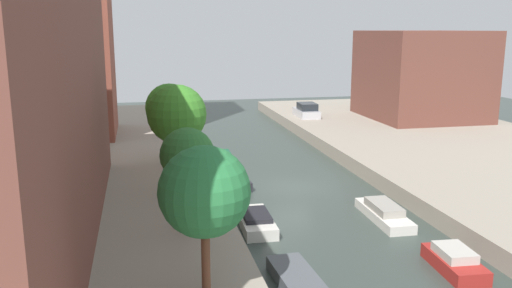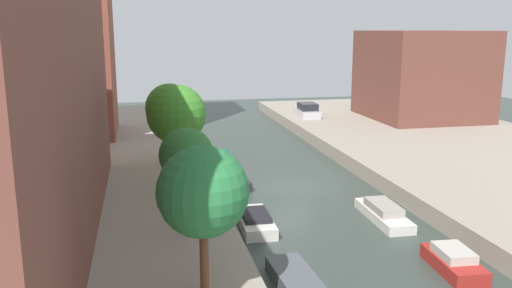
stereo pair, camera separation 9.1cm
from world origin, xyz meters
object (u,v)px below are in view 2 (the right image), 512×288
(moored_boat_left_1, at_px, (300,285))
(moored_boat_right_2, at_px, (383,213))
(moored_boat_left_3, at_px, (236,182))
(moored_boat_left_4, at_px, (222,157))
(street_tree_0, at_px, (203,192))
(parked_car, at_px, (307,111))
(street_tree_1, at_px, (186,156))
(low_block_right, at_px, (421,75))
(street_tree_2, at_px, (176,115))
(moored_boat_left_2, at_px, (255,221))
(street_tree_3, at_px, (170,108))
(moored_boat_right_1, at_px, (454,261))

(moored_boat_left_1, height_order, moored_boat_right_2, moored_boat_right_2)
(moored_boat_left_3, xyz_separation_m, moored_boat_left_4, (0.19, 6.79, -0.01))
(moored_boat_right_2, bearing_deg, street_tree_0, -141.79)
(parked_car, bearing_deg, street_tree_1, -116.77)
(low_block_right, distance_m, street_tree_2, 32.12)
(moored_boat_left_2, relative_size, moored_boat_right_2, 0.85)
(moored_boat_left_3, height_order, moored_boat_right_2, moored_boat_right_2)
(moored_boat_right_2, bearing_deg, moored_boat_left_3, 130.52)
(street_tree_3, height_order, moored_boat_right_1, street_tree_3)
(moored_boat_right_1, height_order, moored_boat_right_2, moored_boat_right_1)
(parked_car, relative_size, moored_boat_right_1, 1.24)
(low_block_right, bearing_deg, moored_boat_left_4, -155.93)
(parked_car, height_order, moored_boat_left_4, parked_car)
(moored_boat_right_2, bearing_deg, moored_boat_left_4, 113.49)
(street_tree_1, xyz_separation_m, moored_boat_left_1, (3.71, -4.52, -4.10))
(low_block_right, height_order, moored_boat_left_3, low_block_right)
(street_tree_3, relative_size, moored_boat_left_3, 1.69)
(parked_car, bearing_deg, moored_boat_left_1, -107.91)
(street_tree_3, bearing_deg, parked_car, 48.44)
(moored_boat_left_4, height_order, moored_boat_right_1, moored_boat_right_1)
(street_tree_0, distance_m, moored_boat_left_2, 9.96)
(parked_car, height_order, moored_boat_right_2, parked_car)
(parked_car, relative_size, moored_boat_left_3, 1.32)
(street_tree_2, bearing_deg, street_tree_3, 90.00)
(moored_boat_left_3, bearing_deg, moored_boat_right_1, -64.20)
(street_tree_3, height_order, moored_boat_left_1, street_tree_3)
(moored_boat_left_2, xyz_separation_m, moored_boat_right_1, (6.86, -6.42, 0.06))
(moored_boat_left_1, bearing_deg, moored_boat_right_2, 45.36)
(moored_boat_left_4, distance_m, moored_boat_right_1, 21.35)
(street_tree_1, distance_m, moored_boat_left_4, 17.25)
(moored_boat_left_3, bearing_deg, street_tree_3, 143.17)
(street_tree_2, height_order, moored_boat_left_1, street_tree_2)
(parked_car, xyz_separation_m, moored_boat_right_2, (-4.24, -26.54, -1.22))
(moored_boat_left_3, xyz_separation_m, moored_boat_right_2, (6.39, -7.48, 0.08))
(moored_boat_left_2, xyz_separation_m, moored_boat_right_2, (6.69, -0.32, 0.02))
(street_tree_0, distance_m, street_tree_1, 5.99)
(street_tree_3, relative_size, moored_boat_left_2, 1.33)
(street_tree_0, distance_m, moored_boat_left_3, 16.50)
(moored_boat_right_2, bearing_deg, low_block_right, 57.75)
(low_block_right, distance_m, moored_boat_left_2, 32.27)
(street_tree_0, bearing_deg, parked_car, 67.37)
(street_tree_2, bearing_deg, street_tree_0, -90.00)
(street_tree_0, height_order, moored_boat_right_2, street_tree_0)
(moored_boat_right_1, distance_m, moored_boat_right_2, 6.11)
(moored_boat_right_1, bearing_deg, street_tree_2, 136.41)
(street_tree_1, height_order, moored_boat_left_4, street_tree_1)
(street_tree_0, distance_m, street_tree_3, 18.30)
(parked_car, xyz_separation_m, moored_boat_left_1, (-10.69, -33.07, -1.31))
(street_tree_2, relative_size, moored_boat_right_2, 1.26)
(moored_boat_left_1, height_order, moored_boat_left_4, moored_boat_left_1)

